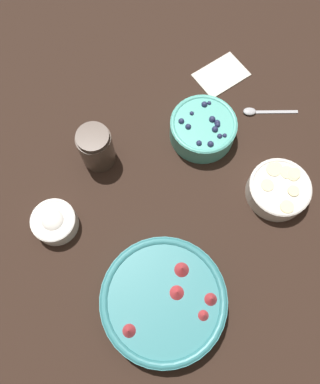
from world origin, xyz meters
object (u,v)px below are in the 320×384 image
object	(u,v)px
bowl_strawberries	(164,300)
jar_chocolate	(96,148)
bowl_blueberries	(203,128)
bowl_cream	(54,222)
bowl_bananas	(279,189)

from	to	relation	value
bowl_strawberries	jar_chocolate	xyz separation A→B (m)	(-0.12, -0.35, 0.01)
bowl_blueberries	bowl_cream	distance (m)	0.40
bowl_bananas	bowl_blueberries	bearing A→B (deg)	-85.76
bowl_blueberries	bowl_cream	world-z (taller)	bowl_blueberries
bowl_strawberries	bowl_cream	size ratio (longest dim) A/B	2.60
jar_chocolate	bowl_strawberries	bearing A→B (deg)	71.60
bowl_blueberries	bowl_strawberries	bearing A→B (deg)	33.51
bowl_bananas	bowl_cream	size ratio (longest dim) A/B	1.42
bowl_cream	jar_chocolate	distance (m)	0.19
bowl_bananas	jar_chocolate	world-z (taller)	jar_chocolate
bowl_bananas	bowl_cream	bearing A→B (deg)	-34.39
bowl_strawberries	bowl_bananas	xyz separation A→B (m)	(-0.35, 0.00, -0.01)
bowl_strawberries	bowl_blueberries	distance (m)	0.40
bowl_strawberries	bowl_bananas	size ratio (longest dim) A/B	1.83
bowl_strawberries	bowl_bananas	bearing A→B (deg)	179.94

